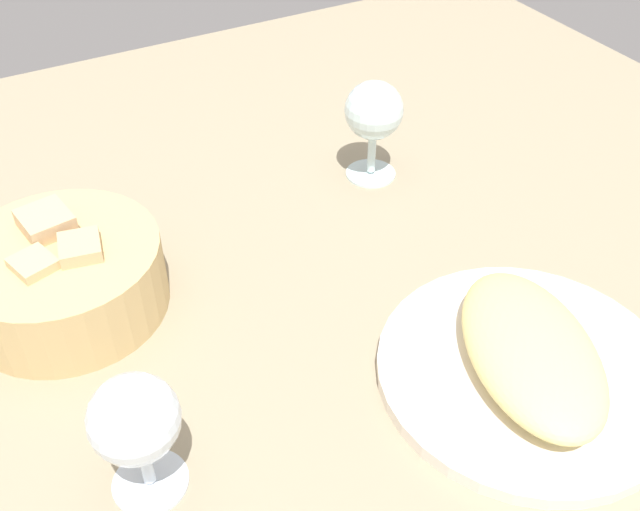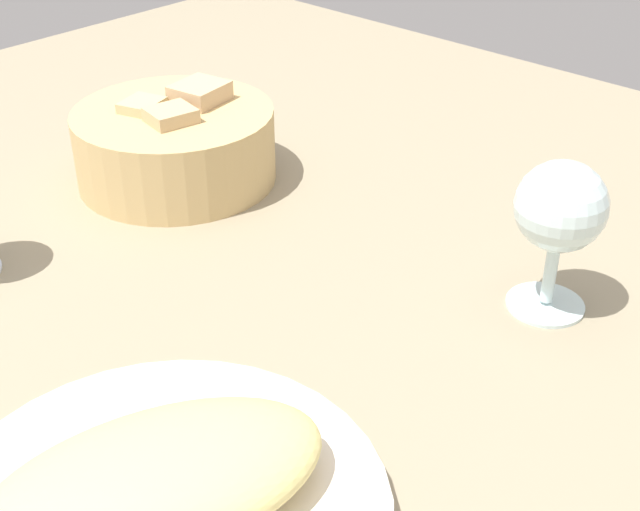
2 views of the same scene
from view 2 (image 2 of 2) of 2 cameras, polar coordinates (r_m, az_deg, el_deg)
name	(u,v)px [view 2 (image 2 of 2)]	position (r cm, az deg, el deg)	size (l,w,h in cm)	color
ground_plane	(194,349)	(67.01, -8.16, -6.02)	(140.00, 140.00, 2.00)	gray
omelette	(155,481)	(51.04, -10.60, -14.18)	(19.91, 11.09, 4.12)	#E6D380
bread_basket	(176,143)	(87.59, -9.32, 7.17)	(19.42, 19.42, 9.07)	tan
wine_glass_near	(560,214)	(67.07, 15.27, 2.63)	(6.91, 6.91, 12.37)	silver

